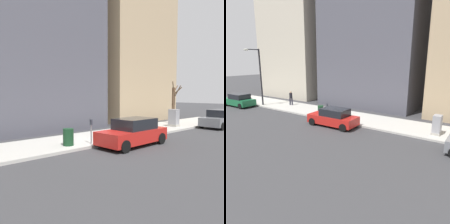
{
  "view_description": "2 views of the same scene",
  "coord_description": "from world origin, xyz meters",
  "views": [
    {
      "loc": [
        -10.17,
        9.25,
        2.92
      ],
      "look_at": [
        1.23,
        -1.53,
        1.73
      ],
      "focal_mm": 40.0,
      "sensor_mm": 36.0,
      "label": 1
    },
    {
      "loc": [
        -15.22,
        -11.59,
        5.51
      ],
      "look_at": [
        0.32,
        -0.56,
        0.88
      ],
      "focal_mm": 35.0,
      "sensor_mm": 36.0,
      "label": 2
    }
  ],
  "objects": [
    {
      "name": "parking_meter",
      "position": [
        0.45,
        0.78,
        0.98
      ],
      "size": [
        0.14,
        0.1,
        1.35
      ],
      "color": "slate",
      "rests_on": "sidewalk"
    },
    {
      "name": "parked_car_green",
      "position": [
        -1.15,
        12.92,
        0.74
      ],
      "size": [
        2.02,
        4.25,
        1.52
      ],
      "rotation": [
        0.0,
        0.0,
        0.03
      ],
      "color": "#196038",
      "rests_on": "ground"
    },
    {
      "name": "trash_bin",
      "position": [
        0.9,
        1.96,
        0.6
      ],
      "size": [
        0.56,
        0.56,
        0.9
      ],
      "primitive_type": "cylinder",
      "color": "#14381E",
      "rests_on": "sidewalk"
    },
    {
      "name": "office_tower_right",
      "position": [
        10.37,
        13.07,
        8.75
      ],
      "size": [
        9.74,
        9.74,
        17.5
      ],
      "primitive_type": "cube",
      "color": "#BCB29E",
      "rests_on": "ground"
    },
    {
      "name": "ground_plane",
      "position": [
        0.0,
        0.0,
        0.0
      ],
      "size": [
        120.0,
        120.0,
        0.0
      ],
      "primitive_type": "plane",
      "color": "#38383A"
    },
    {
      "name": "pedestrian_near_meter",
      "position": [
        2.49,
        7.89,
        1.09
      ],
      "size": [
        0.36,
        0.36,
        1.66
      ],
      "rotation": [
        0.0,
        0.0,
        2.15
      ],
      "color": "#1E1E2D",
      "rests_on": "sidewalk"
    },
    {
      "name": "streetlamp",
      "position": [
        0.28,
        10.7,
        4.02
      ],
      "size": [
        1.97,
        0.32,
        6.5
      ],
      "color": "black",
      "rests_on": "sidewalk"
    },
    {
      "name": "parked_car_red",
      "position": [
        -1.0,
        -1.02,
        0.74
      ],
      "size": [
        2.03,
        4.25,
        1.52
      ],
      "rotation": [
        0.0,
        0.0,
        0.03
      ],
      "color": "red",
      "rests_on": "ground"
    },
    {
      "name": "utility_box",
      "position": [
        1.3,
        -8.69,
        0.85
      ],
      "size": [
        0.83,
        0.61,
        1.43
      ],
      "color": "#A8A399",
      "rests_on": "sidewalk"
    },
    {
      "name": "sidewalk",
      "position": [
        2.0,
        0.0,
        0.07
      ],
      "size": [
        4.0,
        36.0,
        0.15
      ],
      "primitive_type": "cube",
      "color": "#B2AFA8",
      "rests_on": "ground"
    }
  ]
}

